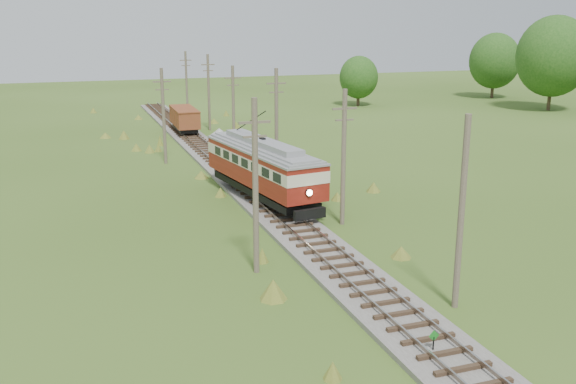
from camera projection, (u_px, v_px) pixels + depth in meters
name	position (u px, v px, depth m)	size (l,w,h in m)	color
ground	(459.00, 374.00, 23.57)	(260.00, 260.00, 0.00)	#375218
railbed_main	(230.00, 172.00, 54.52)	(3.60, 96.00, 0.57)	#605B54
switch_marker	(434.00, 341.00, 24.71)	(0.45, 0.06, 1.08)	black
streetcar	(263.00, 165.00, 45.15)	(5.07, 13.51, 6.11)	black
gondola	(185.00, 118.00, 72.98)	(2.64, 7.58, 2.50)	black
gravel_pile	(221.00, 134.00, 70.59)	(3.29, 3.49, 1.19)	gray
utility_pole_r_1	(461.00, 214.00, 27.99)	(0.30, 0.30, 8.80)	brown
utility_pole_r_2	(344.00, 156.00, 39.90)	(1.60, 0.30, 8.60)	brown
utility_pole_r_3	(276.00, 123.00, 51.67)	(1.60, 0.30, 9.00)	brown
utility_pole_r_4	(233.00, 107.00, 63.54)	(1.60, 0.30, 8.40)	brown
utility_pole_r_5	(209.00, 92.00, 75.46)	(1.60, 0.30, 8.90)	brown
utility_pole_r_6	(187.00, 83.00, 87.28)	(1.60, 0.30, 8.70)	brown
utility_pole_l_a	(255.00, 186.00, 31.98)	(1.60, 0.30, 9.00)	brown
utility_pole_l_b	(164.00, 115.00, 57.47)	(1.60, 0.30, 8.60)	brown
tree_right_4	(554.00, 56.00, 91.73)	(10.50, 10.50, 13.53)	#38281C
tree_right_5	(495.00, 61.00, 107.36)	(8.40, 8.40, 10.82)	#38281C
tree_mid_b	(359.00, 77.00, 97.71)	(5.88, 5.88, 7.57)	#38281C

